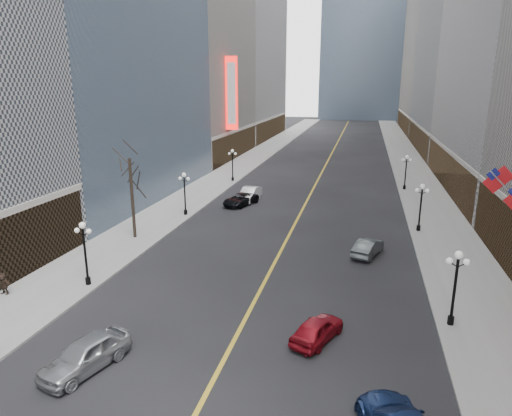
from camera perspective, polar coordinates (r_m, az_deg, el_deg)
The scene contains 21 objects.
sidewalk_east at distance 67.52m, azimuth 19.65°, elevation 2.81°, with size 6.00×230.00×0.15m, color gray.
sidewalk_west at distance 70.09m, azimuth -3.74°, elevation 4.11°, with size 6.00×230.00×0.15m, color gray.
lane_line at distance 77.17m, azimuth 8.51°, elevation 4.96°, with size 0.25×200.00×0.02m, color gold.
bldg_east_c at distance 104.92m, azimuth 27.99°, elevation 19.39°, with size 26.60×40.60×48.80m.
bldg_east_d at distance 147.65m, azimuth 24.14°, elevation 20.88°, with size 26.60×46.60×62.80m.
bldg_west_c at distance 91.01m, azimuth -11.01°, elevation 22.33°, with size 26.60×30.60×50.80m.
streetlamp_east_1 at distance 28.38m, azimuth 23.69°, elevation -8.29°, with size 1.26×0.44×4.52m.
streetlamp_east_2 at distance 45.33m, azimuth 19.93°, elevation 0.67°, with size 1.26×0.44×4.52m.
streetlamp_east_3 at distance 62.86m, azimuth 18.24°, elevation 4.70°, with size 1.26×0.44×4.52m.
streetlamp_west_1 at distance 33.22m, azimuth -20.65°, elevation -4.58°, with size 1.26×0.44×4.52m.
streetlamp_west_2 at distance 48.51m, azimuth -8.92°, elevation 2.33°, with size 1.26×0.44×4.52m.
streetlamp_west_3 at distance 65.19m, azimuth -2.96°, elevation 5.80°, with size 1.26×0.44×4.52m.
flag_5 at distance 34.50m, azimuth 28.27°, elevation 2.86°, with size 2.87×0.12×2.87m.
theatre_marquee at distance 78.90m, azimuth -3.05°, elevation 14.09°, with size 2.00×0.55×12.00m.
tree_west_far at distance 41.49m, azimuth -15.44°, elevation 4.48°, with size 3.60×3.60×7.92m.
car_nb_near at distance 24.91m, azimuth -20.56°, elevation -16.77°, with size 1.92×4.77×1.63m, color #A6A9AD.
car_nb_mid at distance 54.72m, azimuth -0.83°, elevation 1.75°, with size 1.72×4.93×1.62m, color silver.
car_nb_far at distance 52.73m, azimuth -1.93°, elevation 1.07°, with size 2.26×4.91×1.36m, color black.
car_sb_mid at distance 25.97m, azimuth 7.66°, elevation -14.77°, with size 1.60×3.98×1.36m, color maroon.
car_sb_far at distance 38.51m, azimuth 13.81°, elevation -4.80°, with size 1.47×4.23×1.39m, color #494F50.
ped_west_far at distance 34.73m, azimuth -29.02°, elevation -8.24°, with size 1.40×0.40×1.51m, color #2E2119.
Camera 1 is at (6.31, 4.30, 13.63)m, focal length 32.00 mm.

